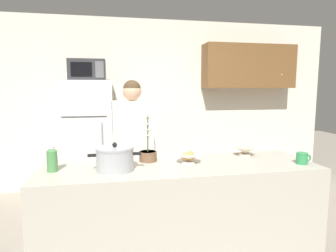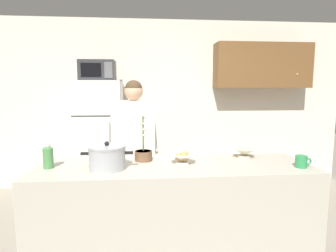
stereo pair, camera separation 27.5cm
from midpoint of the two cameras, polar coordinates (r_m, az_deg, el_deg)
back_wall_unit at (r=4.51m, az=-2.78°, el=5.61°), size 6.00×0.48×2.60m
kitchen_island at (r=2.48m, az=-0.84°, el=-18.22°), size 2.23×0.68×0.92m
refrigerator at (r=4.14m, az=-17.34°, el=-2.77°), size 0.64×0.68×1.65m
microwave at (r=4.06m, az=-17.90°, el=10.69°), size 0.48×0.37×0.28m
person_near_pot at (r=2.98m, az=-9.80°, el=-2.74°), size 0.52×0.44×1.63m
cooking_pot at (r=2.20m, az=-14.26°, el=-6.46°), size 0.40×0.29×0.22m
coffee_mug at (r=2.53m, az=22.73°, el=-6.06°), size 0.13×0.09×0.10m
bread_bowl at (r=2.34m, az=0.83°, el=-6.41°), size 0.21×0.21×0.10m
empty_bowl at (r=2.67m, az=12.48°, el=-4.97°), size 0.20×0.20×0.08m
bottle_near_edge at (r=2.34m, az=-25.61°, el=-6.13°), size 0.08×0.08×0.19m
potted_orchid at (r=2.44m, az=-7.33°, el=-5.70°), size 0.15×0.15×0.39m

